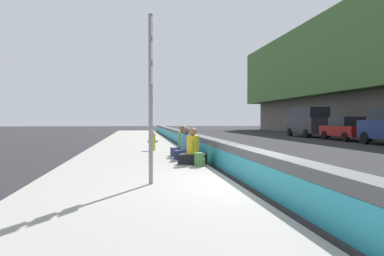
% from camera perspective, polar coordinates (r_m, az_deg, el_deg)
% --- Properties ---
extents(ground_plane, '(160.00, 160.00, 0.00)m').
position_cam_1_polar(ground_plane, '(8.22, 10.15, -9.32)').
color(ground_plane, '#232326').
rests_on(ground_plane, ground).
extents(sidewalk_strip, '(80.00, 4.40, 0.14)m').
position_cam_1_polar(sidewalk_strip, '(7.80, -8.91, -9.37)').
color(sidewalk_strip, gray).
rests_on(sidewalk_strip, ground_plane).
extents(jersey_barrier, '(76.00, 0.45, 0.85)m').
position_cam_1_polar(jersey_barrier, '(8.16, 10.14, -6.39)').
color(jersey_barrier, '#545456').
rests_on(jersey_barrier, ground_plane).
extents(route_sign_post, '(0.44, 0.09, 3.60)m').
position_cam_1_polar(route_sign_post, '(8.05, -6.25, 6.43)').
color(route_sign_post, gray).
rests_on(route_sign_post, sidewalk_strip).
extents(fire_hydrant, '(0.26, 0.46, 0.88)m').
position_cam_1_polar(fire_hydrant, '(16.79, -5.97, -1.87)').
color(fire_hydrant, gold).
rests_on(fire_hydrant, sidewalk_strip).
extents(seated_person_foreground, '(0.90, 0.98, 1.12)m').
position_cam_1_polar(seated_person_foreground, '(11.69, 0.12, -3.72)').
color(seated_person_foreground, black).
rests_on(seated_person_foreground, sidewalk_strip).
extents(seated_person_middle, '(0.81, 0.90, 1.10)m').
position_cam_1_polar(seated_person_middle, '(13.13, -0.84, -3.20)').
color(seated_person_middle, '#23284C').
rests_on(seated_person_middle, sidewalk_strip).
extents(seated_person_rear, '(0.82, 0.92, 1.14)m').
position_cam_1_polar(seated_person_rear, '(14.19, -1.36, -2.81)').
color(seated_person_rear, '#23284C').
rests_on(seated_person_rear, sidewalk_strip).
extents(backpack, '(0.32, 0.28, 0.40)m').
position_cam_1_polar(backpack, '(11.06, 1.08, -4.82)').
color(backpack, '#4C7A3D').
rests_on(backpack, sidewalk_strip).
extents(parked_car_fourth, '(4.51, 1.97, 1.71)m').
position_cam_1_polar(parked_car_fourth, '(29.22, 22.28, -0.08)').
color(parked_car_fourth, maroon).
rests_on(parked_car_fourth, ground_plane).
extents(parked_car_midline, '(5.13, 2.16, 2.56)m').
position_cam_1_polar(parked_car_midline, '(34.30, 17.19, 0.97)').
color(parked_car_midline, '#28282D').
rests_on(parked_car_midline, ground_plane).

